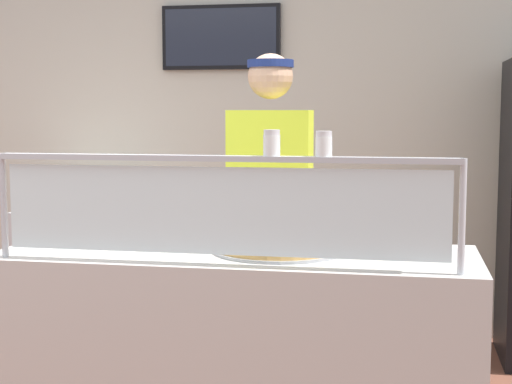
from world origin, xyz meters
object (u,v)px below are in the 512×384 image
parmesan_shaker (272,145)px  worker_figure (271,216)px  pizza_tray (278,248)px  pizza_server (289,243)px  pizza_box_stack (76,195)px  pepper_flake_shaker (324,146)px

parmesan_shaker → worker_figure: bearing=99.9°
pizza_tray → worker_figure: size_ratio=0.29×
pizza_server → pizza_box_stack: 2.47m
worker_figure → pizza_box_stack: bearing=141.8°
parmesan_shaker → worker_figure: (-0.16, 0.90, -0.38)m
worker_figure → pizza_tray: bearing=-77.6°
parmesan_shaker → pizza_box_stack: size_ratio=0.18×
pepper_flake_shaker → pizza_box_stack: 2.81m
pizza_tray → pepper_flake_shaker: bearing=-55.6°
parmesan_shaker → pizza_server: bearing=86.0°
pizza_server → pizza_box_stack: pizza_box_stack is taller
pizza_box_stack → worker_figure: bearing=-38.2°
pizza_tray → parmesan_shaker: (0.02, -0.30, 0.41)m
pizza_server → parmesan_shaker: (-0.02, -0.28, 0.39)m
pizza_server → worker_figure: bearing=116.7°
pepper_flake_shaker → worker_figure: (-0.34, 0.90, -0.37)m
parmesan_shaker → worker_figure: size_ratio=0.05×
pizza_tray → pepper_flake_shaker: size_ratio=5.81×
pizza_tray → parmesan_shaker: parmesan_shaker is taller
pepper_flake_shaker → pizza_tray: bearing=124.4°
pizza_server → pepper_flake_shaker: size_ratio=3.20×
pizza_tray → parmesan_shaker: size_ratio=5.58×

